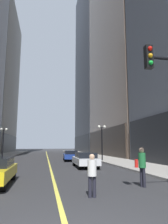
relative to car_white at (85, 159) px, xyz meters
The scene contains 12 objects.
ground_plane 20.70m from the car_white, 98.47° to the left, with size 200.00×200.00×0.00m, color #2D2D30.
sidewalk_right 21.12m from the car_white, 75.73° to the left, with size 4.50×78.00×0.15m, color #9E9991.
lane_centre_stripe 20.70m from the car_white, 98.47° to the left, with size 0.16×70.00×0.01m, color #E5D64C.
building_right_mid 36.99m from the car_white, 56.72° to the left, with size 11.49×24.00×58.14m.
building_right_far 55.86m from the car_white, 71.44° to the left, with size 15.80×26.00×58.89m.
car_white is the anchor object (origin of this frame).
car_blue 8.39m from the car_white, 91.90° to the left, with size 1.96×4.51×1.32m.
pedestrian_in_white_shirt 10.79m from the car_white, 99.59° to the right, with size 0.37×0.37×1.60m.
pedestrian_in_green_parka 9.20m from the car_white, 83.86° to the right, with size 0.44×0.44×1.81m.
street_lamp_left_far 16.27m from the car_white, 126.00° to the left, with size 1.06×0.36×4.43m.
street_lamp_right_mid 7.67m from the car_white, 62.39° to the left, with size 1.06×0.36×4.43m.
fire_hydrant_right 4.45m from the car_white, 29.75° to the right, with size 0.28×0.28×0.80m, color red.
Camera 1 is at (-0.55, -4.02, 1.91)m, focal length 33.27 mm.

